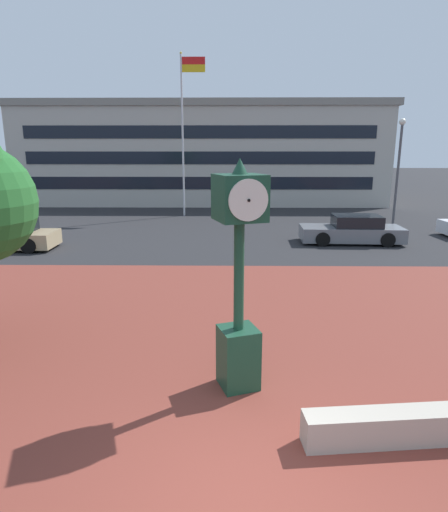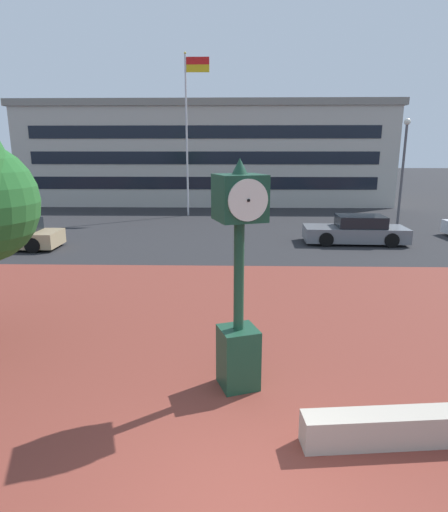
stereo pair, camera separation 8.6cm
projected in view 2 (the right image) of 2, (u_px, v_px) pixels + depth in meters
ground_plane at (246, 512)px, 5.07m from camera, size 200.00×200.00×0.00m
plaza_brick_paving at (242, 366)px, 8.50m from camera, size 44.00×15.08×0.01m
planter_wall at (411, 427)px, 6.22m from camera, size 3.22×0.71×0.50m
street_clock at (239, 279)px, 7.31m from camera, size 0.96×0.98×4.04m
car_street_mid at (12, 236)px, 18.49m from camera, size 4.12×1.86×1.28m
car_street_far at (356, 231)px, 19.55m from camera, size 4.63×1.97×1.28m
flagpole_primary at (189, 125)px, 26.61m from camera, size 1.52×0.14×9.87m
civic_building at (209, 153)px, 37.56m from camera, size 28.58×14.09×7.71m
street_lamp_post at (404, 160)px, 23.79m from camera, size 0.36×0.36×5.84m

